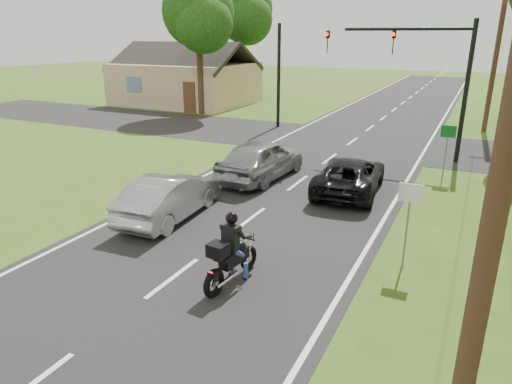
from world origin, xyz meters
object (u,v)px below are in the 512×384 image
sign_white (409,205)px  sign_green (447,139)px  silver_suv (261,159)px  traffic_signal (423,65)px  dark_suv (350,175)px  silver_sedan (170,196)px  motorcycle_rider (230,256)px  utility_pole_far (499,40)px

sign_white → sign_green: 8.00m
silver_suv → traffic_signal: size_ratio=0.72×
traffic_signal → sign_green: size_ratio=3.00×
dark_suv → sign_green: (2.88, 3.10, 0.96)m
silver_sedan → sign_green: 10.73m
dark_suv → sign_white: 5.67m
silver_sedan → sign_green: bearing=-136.1°
dark_suv → motorcycle_rider: bearing=79.7°
sign_green → traffic_signal: bearing=117.4°
sign_green → sign_white: bearing=-91.4°
silver_sedan → utility_pole_far: bearing=-118.1°
silver_sedan → utility_pole_far: size_ratio=0.41×
traffic_signal → sign_green: 4.24m
silver_suv → utility_pole_far: bearing=-115.0°
silver_sedan → silver_suv: 4.94m
traffic_signal → utility_pole_far: size_ratio=0.64×
silver_sedan → sign_green: (7.17, 7.93, 0.90)m
dark_suv → sign_green: sign_green is taller
silver_sedan → utility_pole_far: 21.21m
silver_sedan → sign_white: sign_white is taller
traffic_signal → sign_white: bearing=-83.0°
motorcycle_rider → traffic_signal: 14.17m
sign_white → dark_suv: bearing=118.7°
dark_suv → utility_pole_far: utility_pole_far is taller
traffic_signal → silver_sedan: bearing=-117.1°
traffic_signal → motorcycle_rider: bearing=-98.4°
dark_suv → silver_sedan: (-4.29, -4.83, 0.06)m
motorcycle_rider → silver_suv: 8.04m
silver_sedan → traffic_signal: traffic_signal is taller
silver_suv → sign_green: (6.42, 3.05, 0.80)m
sign_green → silver_suv: bearing=-154.6°
sign_white → motorcycle_rider: bearing=-142.7°
silver_sedan → sign_white: size_ratio=1.95×
sign_white → sign_green: (0.20, 8.00, 0.00)m
motorcycle_rider → silver_sedan: size_ratio=0.49×
sign_green → silver_sedan: bearing=-132.1°
silver_suv → traffic_signal: 8.46m
silver_sedan → traffic_signal: size_ratio=0.65×
utility_pole_far → sign_green: bearing=-96.7°
silver_suv → motorcycle_rider: bearing=114.3°
silver_sedan → silver_suv: (0.75, 4.88, 0.11)m
silver_suv → sign_white: 7.99m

